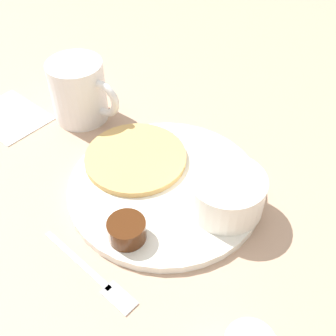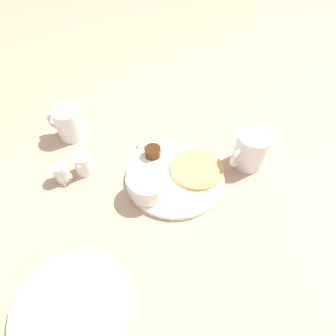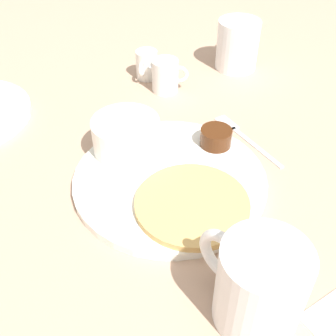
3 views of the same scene
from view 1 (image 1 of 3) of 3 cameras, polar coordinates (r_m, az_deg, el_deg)
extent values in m
plane|color=tan|center=(0.58, -0.38, -2.94)|extent=(4.00, 4.00, 0.00)
cylinder|color=white|center=(0.57, -0.38, -2.54)|extent=(0.26, 0.26, 0.01)
cylinder|color=tan|center=(0.60, -4.60, 1.29)|extent=(0.15, 0.15, 0.01)
cylinder|color=white|center=(0.53, 7.89, -3.35)|extent=(0.10, 0.10, 0.05)
cylinder|color=white|center=(0.51, 8.12, -1.78)|extent=(0.08, 0.08, 0.01)
cylinder|color=#47230F|center=(0.51, -5.61, -8.37)|extent=(0.05, 0.05, 0.03)
cylinder|color=white|center=(0.53, 8.42, -5.80)|extent=(0.04, 0.04, 0.03)
sphere|color=white|center=(0.51, 8.64, -4.46)|extent=(0.02, 0.02, 0.02)
cylinder|color=white|center=(0.69, -12.06, 10.18)|extent=(0.09, 0.09, 0.10)
torus|color=white|center=(0.66, -8.96, 9.28)|extent=(0.06, 0.03, 0.06)
cube|color=silver|center=(0.52, -12.24, -12.01)|extent=(0.12, 0.02, 0.00)
cube|color=silver|center=(0.49, -6.65, -17.04)|extent=(0.04, 0.02, 0.00)
cube|color=white|center=(0.74, -20.64, 6.62)|extent=(0.13, 0.11, 0.00)
camera|label=2|loc=(0.70, 53.13, 42.41)|focal=28.00mm
camera|label=3|loc=(0.81, -11.58, 41.92)|focal=45.00mm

